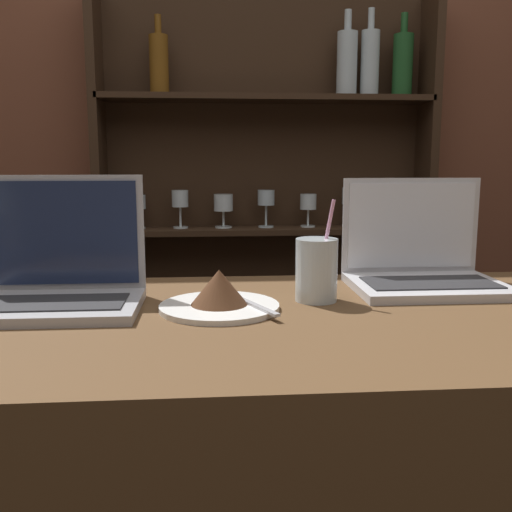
{
  "coord_description": "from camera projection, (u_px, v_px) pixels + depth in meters",
  "views": [
    {
      "loc": [
        -0.09,
        -0.62,
        1.28
      ],
      "look_at": [
        -0.01,
        0.38,
        1.11
      ],
      "focal_mm": 40.0,
      "sensor_mm": 36.0,
      "label": 1
    }
  ],
  "objects": [
    {
      "name": "back_wall",
      "position": [
        233.0,
        140.0,
        2.14
      ],
      "size": [
        7.0,
        0.06,
        2.7
      ],
      "color": "brown",
      "rests_on": "ground_plane"
    },
    {
      "name": "back_shelf",
      "position": [
        268.0,
        238.0,
        2.13
      ],
      "size": [
        1.2,
        0.18,
        1.86
      ],
      "color": "#332114",
      "rests_on": "ground_plane"
    },
    {
      "name": "laptop_near",
      "position": [
        54.0,
        277.0,
        1.05
      ],
      "size": [
        0.32,
        0.22,
        0.24
      ],
      "color": "#ADADB2",
      "rests_on": "bar_counter"
    },
    {
      "name": "laptop_far",
      "position": [
        422.0,
        264.0,
        1.22
      ],
      "size": [
        0.31,
        0.24,
        0.23
      ],
      "color": "silver",
      "rests_on": "bar_counter"
    },
    {
      "name": "cake_plate",
      "position": [
        219.0,
        295.0,
        1.03
      ],
      "size": [
        0.22,
        0.22,
        0.07
      ],
      "color": "white",
      "rests_on": "bar_counter"
    },
    {
      "name": "water_glass",
      "position": [
        316.0,
        270.0,
        1.1
      ],
      "size": [
        0.08,
        0.08,
        0.2
      ],
      "color": "silver",
      "rests_on": "bar_counter"
    }
  ]
}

